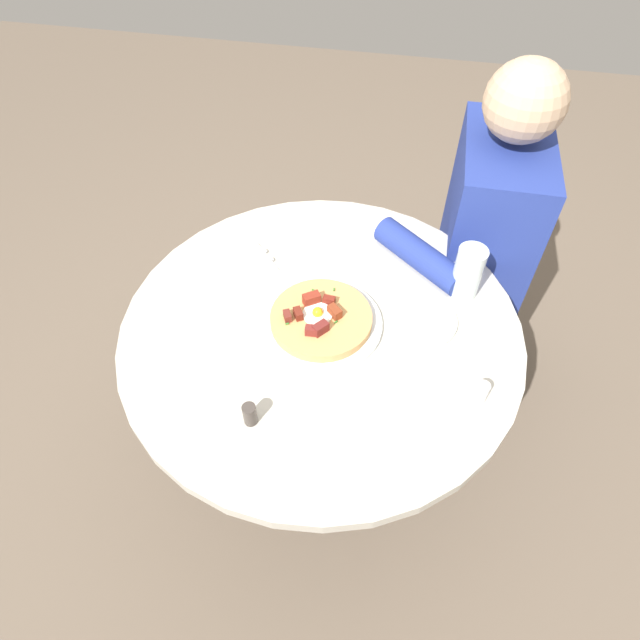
% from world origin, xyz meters
% --- Properties ---
extents(ground_plane, '(6.00, 6.00, 0.00)m').
position_xyz_m(ground_plane, '(0.00, 0.00, 0.00)').
color(ground_plane, '#6B5B4C').
extents(dining_table, '(0.92, 0.92, 0.70)m').
position_xyz_m(dining_table, '(0.00, 0.00, 0.54)').
color(dining_table, beige).
rests_on(dining_table, ground_plane).
extents(person_seated, '(0.52, 0.44, 1.14)m').
position_xyz_m(person_seated, '(0.46, -0.38, 0.51)').
color(person_seated, '#2D2D33').
rests_on(person_seated, ground_plane).
extents(pizza_plate, '(0.28, 0.28, 0.01)m').
position_xyz_m(pizza_plate, '(-0.00, 0.00, 0.71)').
color(pizza_plate, white).
rests_on(pizza_plate, dining_table).
extents(breakfast_pizza, '(0.23, 0.23, 0.05)m').
position_xyz_m(breakfast_pizza, '(-0.00, 0.01, 0.73)').
color(breakfast_pizza, tan).
rests_on(breakfast_pizza, pizza_plate).
extents(bread_plate, '(0.16, 0.16, 0.01)m').
position_xyz_m(bread_plate, '(0.05, -0.23, 0.71)').
color(bread_plate, silver).
rests_on(bread_plate, dining_table).
extents(napkin, '(0.22, 0.22, 0.00)m').
position_xyz_m(napkin, '(0.14, 0.24, 0.70)').
color(napkin, white).
rests_on(napkin, dining_table).
extents(fork, '(0.13, 0.14, 0.00)m').
position_xyz_m(fork, '(0.15, 0.25, 0.71)').
color(fork, silver).
rests_on(fork, napkin).
extents(knife, '(0.13, 0.14, 0.00)m').
position_xyz_m(knife, '(0.13, 0.23, 0.71)').
color(knife, silver).
rests_on(knife, napkin).
extents(water_glass, '(0.07, 0.07, 0.13)m').
position_xyz_m(water_glass, '(0.17, -0.32, 0.77)').
color(water_glass, silver).
rests_on(water_glass, dining_table).
extents(salt_shaker, '(0.03, 0.03, 0.05)m').
position_xyz_m(salt_shaker, '(-0.13, -0.36, 0.73)').
color(salt_shaker, white).
rests_on(salt_shaker, dining_table).
extents(pepper_shaker, '(0.03, 0.03, 0.05)m').
position_xyz_m(pepper_shaker, '(-0.27, 0.09, 0.73)').
color(pepper_shaker, '#3F3833').
rests_on(pepper_shaker, dining_table).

